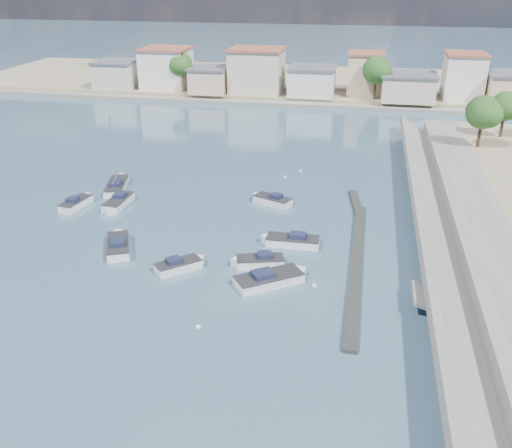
{
  "coord_description": "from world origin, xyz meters",
  "views": [
    {
      "loc": [
        6.8,
        -35.34,
        24.08
      ],
      "look_at": [
        -2.83,
        13.9,
        1.4
      ],
      "focal_mm": 40.0,
      "sensor_mm": 36.0,
      "label": 1
    }
  ],
  "objects_px": {
    "motorboat_c": "(290,241)",
    "motorboat_a": "(118,245)",
    "motorboat_h": "(272,279)",
    "motorboat_b": "(181,266)",
    "motorboat_f": "(271,200)",
    "sailboat": "(117,185)",
    "motorboat_g": "(118,203)",
    "motorboat_d": "(257,262)",
    "motorboat_e": "(77,203)"
  },
  "relations": [
    {
      "from": "motorboat_g",
      "to": "motorboat_c",
      "type": "bearing_deg",
      "value": -16.26
    },
    {
      "from": "motorboat_b",
      "to": "motorboat_f",
      "type": "height_order",
      "value": "same"
    },
    {
      "from": "motorboat_g",
      "to": "motorboat_h",
      "type": "xyz_separation_m",
      "value": [
        19.48,
        -13.18,
        -0.0
      ]
    },
    {
      "from": "motorboat_e",
      "to": "motorboat_c",
      "type": "bearing_deg",
      "value": -11.58
    },
    {
      "from": "motorboat_a",
      "to": "motorboat_c",
      "type": "relative_size",
      "value": 0.99
    },
    {
      "from": "motorboat_c",
      "to": "sailboat",
      "type": "distance_m",
      "value": 24.84
    },
    {
      "from": "motorboat_c",
      "to": "motorboat_f",
      "type": "bearing_deg",
      "value": 109.59
    },
    {
      "from": "motorboat_h",
      "to": "sailboat",
      "type": "bearing_deg",
      "value": 139.82
    },
    {
      "from": "motorboat_b",
      "to": "motorboat_a",
      "type": "bearing_deg",
      "value": 158.63
    },
    {
      "from": "motorboat_c",
      "to": "motorboat_g",
      "type": "relative_size",
      "value": 1.03
    },
    {
      "from": "motorboat_b",
      "to": "sailboat",
      "type": "distance_m",
      "value": 22.27
    },
    {
      "from": "motorboat_a",
      "to": "motorboat_d",
      "type": "height_order",
      "value": "same"
    },
    {
      "from": "motorboat_a",
      "to": "motorboat_f",
      "type": "relative_size",
      "value": 1.18
    },
    {
      "from": "motorboat_h",
      "to": "motorboat_c",
      "type": "bearing_deg",
      "value": 86.44
    },
    {
      "from": "motorboat_e",
      "to": "sailboat",
      "type": "height_order",
      "value": "sailboat"
    },
    {
      "from": "motorboat_a",
      "to": "motorboat_d",
      "type": "xyz_separation_m",
      "value": [
        13.41,
        -0.8,
        -0.0
      ]
    },
    {
      "from": "motorboat_e",
      "to": "motorboat_f",
      "type": "height_order",
      "value": "same"
    },
    {
      "from": "motorboat_d",
      "to": "motorboat_f",
      "type": "xyz_separation_m",
      "value": [
        -1.29,
        14.58,
        0.0
      ]
    },
    {
      "from": "motorboat_a",
      "to": "motorboat_b",
      "type": "bearing_deg",
      "value": -21.37
    },
    {
      "from": "motorboat_b",
      "to": "motorboat_d",
      "type": "height_order",
      "value": "same"
    },
    {
      "from": "motorboat_a",
      "to": "motorboat_b",
      "type": "distance_m",
      "value": 7.48
    },
    {
      "from": "motorboat_h",
      "to": "motorboat_g",
      "type": "bearing_deg",
      "value": 145.92
    },
    {
      "from": "motorboat_a",
      "to": "sailboat",
      "type": "height_order",
      "value": "sailboat"
    },
    {
      "from": "motorboat_c",
      "to": "motorboat_a",
      "type": "bearing_deg",
      "value": -166.04
    },
    {
      "from": "motorboat_b",
      "to": "motorboat_h",
      "type": "relative_size",
      "value": 0.68
    },
    {
      "from": "motorboat_h",
      "to": "sailboat",
      "type": "distance_m",
      "value": 28.52
    },
    {
      "from": "motorboat_e",
      "to": "sailboat",
      "type": "bearing_deg",
      "value": 71.17
    },
    {
      "from": "motorboat_d",
      "to": "sailboat",
      "type": "relative_size",
      "value": 0.53
    },
    {
      "from": "motorboat_a",
      "to": "motorboat_f",
      "type": "height_order",
      "value": "same"
    },
    {
      "from": "motorboat_a",
      "to": "motorboat_g",
      "type": "relative_size",
      "value": 1.02
    },
    {
      "from": "motorboat_a",
      "to": "sailboat",
      "type": "relative_size",
      "value": 0.62
    },
    {
      "from": "motorboat_h",
      "to": "motorboat_e",
      "type": "bearing_deg",
      "value": 152.63
    },
    {
      "from": "motorboat_a",
      "to": "motorboat_e",
      "type": "bearing_deg",
      "value": 134.38
    },
    {
      "from": "motorboat_d",
      "to": "motorboat_e",
      "type": "distance_m",
      "value": 24.11
    },
    {
      "from": "motorboat_e",
      "to": "motorboat_g",
      "type": "xyz_separation_m",
      "value": [
        4.38,
        0.83,
        0.0
      ]
    },
    {
      "from": "motorboat_h",
      "to": "sailboat",
      "type": "xyz_separation_m",
      "value": [
        -21.79,
        18.4,
        0.03
      ]
    },
    {
      "from": "motorboat_c",
      "to": "sailboat",
      "type": "xyz_separation_m",
      "value": [
        -22.25,
        11.04,
        0.03
      ]
    },
    {
      "from": "motorboat_g",
      "to": "motorboat_a",
      "type": "bearing_deg",
      "value": -66.09
    },
    {
      "from": "motorboat_d",
      "to": "motorboat_e",
      "type": "bearing_deg",
      "value": 156.36
    },
    {
      "from": "motorboat_e",
      "to": "sailboat",
      "type": "distance_m",
      "value": 6.4
    },
    {
      "from": "motorboat_b",
      "to": "motorboat_c",
      "type": "bearing_deg",
      "value": 37.32
    },
    {
      "from": "motorboat_d",
      "to": "motorboat_h",
      "type": "height_order",
      "value": "same"
    },
    {
      "from": "motorboat_c",
      "to": "motorboat_h",
      "type": "distance_m",
      "value": 7.38
    },
    {
      "from": "motorboat_b",
      "to": "motorboat_f",
      "type": "distance_m",
      "value": 17.29
    },
    {
      "from": "motorboat_c",
      "to": "motorboat_h",
      "type": "relative_size",
      "value": 0.95
    },
    {
      "from": "motorboat_c",
      "to": "motorboat_e",
      "type": "relative_size",
      "value": 1.17
    },
    {
      "from": "motorboat_a",
      "to": "motorboat_h",
      "type": "relative_size",
      "value": 0.94
    },
    {
      "from": "motorboat_f",
      "to": "motorboat_e",
      "type": "bearing_deg",
      "value": -166.71
    },
    {
      "from": "motorboat_f",
      "to": "motorboat_g",
      "type": "xyz_separation_m",
      "value": [
        -16.41,
        -4.08,
        0.0
      ]
    },
    {
      "from": "motorboat_b",
      "to": "motorboat_g",
      "type": "xyz_separation_m",
      "value": [
        -11.26,
        12.42,
        0.0
      ]
    }
  ]
}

